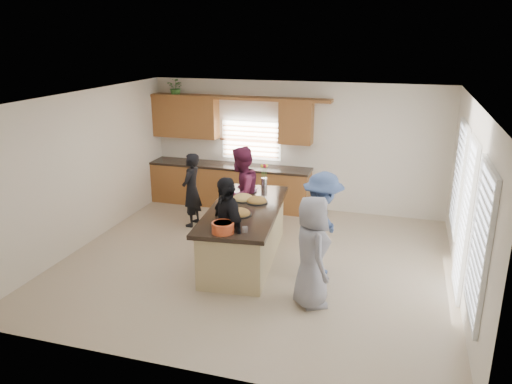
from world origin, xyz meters
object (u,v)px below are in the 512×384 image
(woman_left_front, at_px, (227,230))
(woman_right_front, at_px, (312,252))
(woman_left_mid, at_px, (241,194))
(woman_right_back, at_px, (322,226))
(salad_bowl, at_px, (223,227))
(woman_left_back, at_px, (192,190))
(island, at_px, (245,235))

(woman_left_front, distance_m, woman_right_front, 1.44)
(woman_left_mid, relative_size, woman_left_front, 1.05)
(woman_right_back, bearing_deg, salad_bowl, 128.30)
(woman_left_mid, distance_m, woman_right_front, 2.63)
(salad_bowl, bearing_deg, woman_left_front, 100.56)
(woman_left_mid, bearing_deg, salad_bowl, 23.15)
(woman_left_back, bearing_deg, woman_left_mid, 73.11)
(woman_right_back, relative_size, woman_right_front, 1.06)
(woman_left_back, xyz_separation_m, woman_left_front, (1.50, -2.05, 0.10))
(island, height_order, woman_left_front, woman_left_front)
(salad_bowl, bearing_deg, woman_left_mid, 100.87)
(woman_left_front, xyz_separation_m, woman_right_back, (1.39, 0.55, 0.02))
(woman_left_back, bearing_deg, woman_right_front, 52.33)
(woman_left_mid, distance_m, woman_right_back, 2.03)
(woman_left_front, bearing_deg, island, 134.87)
(woman_left_back, bearing_deg, salad_bowl, 35.11)
(woman_left_mid, bearing_deg, woman_right_back, 69.64)
(island, bearing_deg, woman_right_back, -16.19)
(salad_bowl, distance_m, woman_left_back, 2.87)
(island, distance_m, woman_left_front, 0.90)
(woman_right_back, xyz_separation_m, woman_right_front, (0.01, -0.90, -0.05))
(salad_bowl, relative_size, woman_left_front, 0.19)
(salad_bowl, xyz_separation_m, woman_left_front, (-0.06, 0.34, -0.18))
(island, bearing_deg, woman_left_back, 134.65)
(woman_right_front, bearing_deg, salad_bowl, 62.73)
(woman_right_front, bearing_deg, woman_right_back, -26.51)
(woman_right_back, bearing_deg, woman_left_front, 116.16)
(woman_left_front, relative_size, woman_right_back, 0.98)
(island, bearing_deg, woman_left_mid, 106.02)
(salad_bowl, xyz_separation_m, woman_right_back, (1.33, 0.89, -0.17))
(salad_bowl, height_order, woman_right_back, woman_right_back)
(salad_bowl, height_order, woman_left_front, woman_left_front)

